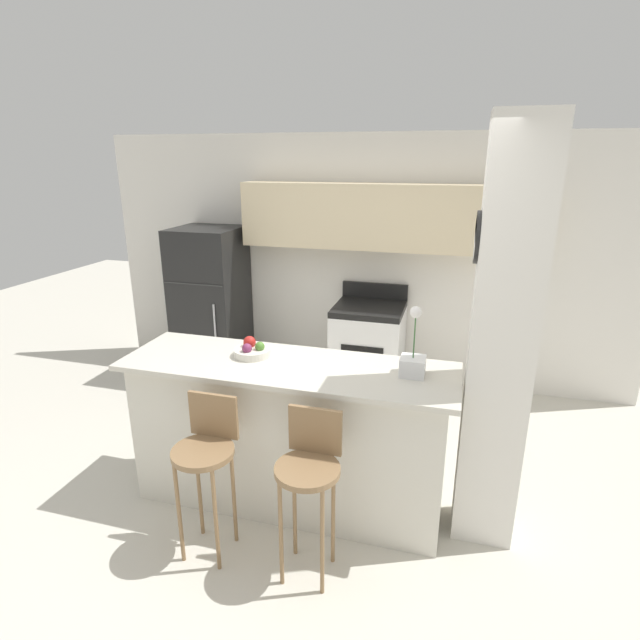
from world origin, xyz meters
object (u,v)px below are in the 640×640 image
at_px(bar_stool_right, 309,470).
at_px(trash_bin, 252,370).
at_px(fruit_bowl, 252,350).
at_px(bar_stool_left, 206,453).
at_px(stove_range, 368,348).
at_px(orchid_vase, 413,360).
at_px(refrigerator, 211,303).

distance_m(bar_stool_right, trash_bin, 2.58).
xyz_separation_m(bar_stool_right, fruit_bowl, (-0.59, 0.62, 0.41)).
relative_size(bar_stool_left, fruit_bowl, 4.03).
bearing_deg(bar_stool_right, stove_range, 92.83).
height_order(stove_range, bar_stool_left, stove_range).
bearing_deg(stove_range, fruit_bowl, -104.45).
distance_m(orchid_vase, trash_bin, 2.56).
bearing_deg(trash_bin, stove_range, 12.66).
bearing_deg(fruit_bowl, stove_range, 75.55).
bearing_deg(refrigerator, orchid_vase, -37.98).
relative_size(refrigerator, bar_stool_left, 1.63).
bearing_deg(bar_stool_right, refrigerator, 127.46).
xyz_separation_m(bar_stool_left, fruit_bowl, (0.04, 0.62, 0.41)).
relative_size(refrigerator, trash_bin, 4.26).
distance_m(refrigerator, bar_stool_right, 3.05).
xyz_separation_m(stove_range, fruit_bowl, (-0.47, -1.82, 0.62)).
relative_size(stove_range, bar_stool_left, 1.08).
height_order(refrigerator, orchid_vase, refrigerator).
distance_m(refrigerator, orchid_vase, 2.98).
xyz_separation_m(bar_stool_right, orchid_vase, (0.48, 0.60, 0.47)).
bearing_deg(fruit_bowl, trash_bin, 114.33).
height_order(refrigerator, bar_stool_left, refrigerator).
height_order(stove_range, orchid_vase, orchid_vase).
distance_m(bar_stool_left, trash_bin, 2.33).
distance_m(refrigerator, trash_bin, 0.87).
distance_m(stove_range, trash_bin, 1.23).
bearing_deg(trash_bin, fruit_bowl, -65.67).
relative_size(stove_range, bar_stool_right, 1.08).
bearing_deg(trash_bin, orchid_vase, -41.74).
bearing_deg(orchid_vase, bar_stool_right, -128.80).
distance_m(refrigerator, bar_stool_left, 2.72).
relative_size(refrigerator, stove_range, 1.51).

